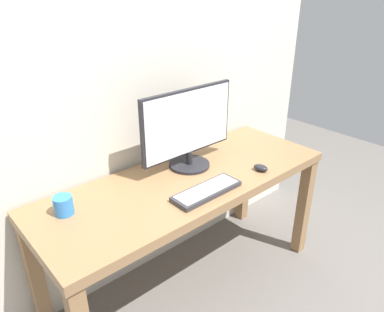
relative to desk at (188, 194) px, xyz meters
The scene contains 7 objects.
ground_plane 0.64m from the desk, ahead, with size 6.00×6.00×0.00m, color slate.
wall_back 0.92m from the desk, 90.00° to the left, with size 2.71×0.04×3.00m, color silver.
desk is the anchor object (origin of this frame).
monitor 0.36m from the desk, 48.01° to the left, with size 0.60×0.23×0.44m.
keyboard_primary 0.21m from the desk, 100.08° to the right, with size 0.37×0.13×0.03m.
mouse 0.42m from the desk, 29.58° to the right, with size 0.05×0.08×0.04m, color #232328.
coffee_mug 0.66m from the desk, 169.44° to the left, with size 0.09×0.09×0.09m, color #337FD8.
Camera 1 is at (-1.11, -1.29, 1.68)m, focal length 34.22 mm.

